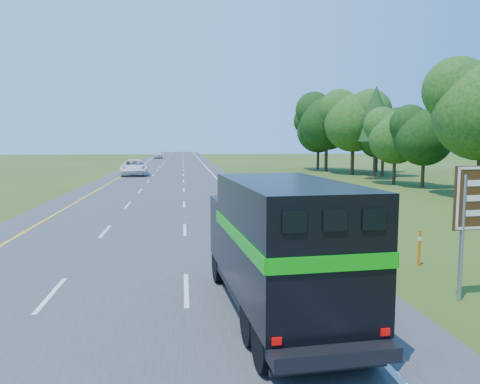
{
  "coord_description": "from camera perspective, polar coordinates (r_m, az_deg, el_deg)",
  "views": [
    {
      "loc": [
        1.78,
        -1.88,
        4.2
      ],
      "look_at": [
        4.78,
        22.64,
        1.5
      ],
      "focal_mm": 35.0,
      "sensor_mm": 36.0,
      "label": 1
    }
  ],
  "objects": [
    {
      "name": "white_suv",
      "position": [
        58.5,
        -12.75,
        2.94
      ],
      "size": [
        3.67,
        7.13,
        1.92
      ],
      "primitive_type": "imported",
      "rotation": [
        0.0,
        0.0,
        0.07
      ],
      "color": "white",
      "rests_on": "road"
    },
    {
      "name": "horse_truck",
      "position": [
        11.08,
        4.79,
        -6.32
      ],
      "size": [
        2.82,
        7.56,
        3.29
      ],
      "rotation": [
        0.0,
        0.0,
        0.07
      ],
      "color": "black",
      "rests_on": "road"
    },
    {
      "name": "lane_markings",
      "position": [
        52.07,
        -8.92,
        1.58
      ],
      "size": [
        11.15,
        260.0,
        0.01
      ],
      "color": "yellow",
      "rests_on": "road"
    },
    {
      "name": "delineator",
      "position": [
        16.94,
        21.03,
        -6.27
      ],
      "size": [
        0.1,
        0.06,
        1.22
      ],
      "color": "#DD610B",
      "rests_on": "ground"
    },
    {
      "name": "road",
      "position": [
        52.08,
        -8.92,
        1.55
      ],
      "size": [
        15.0,
        260.0,
        0.04
      ],
      "primitive_type": "cube",
      "color": "#38383A",
      "rests_on": "ground"
    },
    {
      "name": "far_car",
      "position": [
        114.3,
        -9.94,
        4.47
      ],
      "size": [
        2.08,
        4.91,
        1.66
      ],
      "primitive_type": "imported",
      "rotation": [
        0.0,
        0.0,
        0.02
      ],
      "color": "silver",
      "rests_on": "road"
    }
  ]
}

